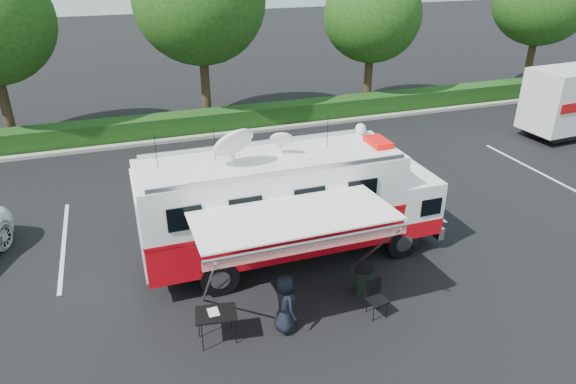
# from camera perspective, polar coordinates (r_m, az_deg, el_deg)

# --- Properties ---
(ground_plane) EXTENTS (120.00, 120.00, 0.00)m
(ground_plane) POSITION_cam_1_polar(r_m,az_deg,el_deg) (15.38, 0.61, -7.15)
(ground_plane) COLOR black
(ground_plane) RESTS_ON ground
(back_border) EXTENTS (60.00, 6.14, 8.87)m
(back_border) POSITION_cam_1_polar(r_m,az_deg,el_deg) (25.83, -6.99, 18.30)
(back_border) COLOR #9E998E
(back_border) RESTS_ON ground_plane
(stall_lines) EXTENTS (24.12, 5.50, 0.01)m
(stall_lines) POSITION_cam_1_polar(r_m,az_deg,el_deg) (17.72, -4.18, -2.38)
(stall_lines) COLOR silver
(stall_lines) RESTS_ON ground_plane
(command_truck) EXTENTS (8.60, 2.37, 4.13)m
(command_truck) POSITION_cam_1_polar(r_m,az_deg,el_deg) (14.46, 0.37, -1.34)
(command_truck) COLOR black
(command_truck) RESTS_ON ground_plane
(awning) EXTENTS (4.69, 2.44, 2.84)m
(awning) POSITION_cam_1_polar(r_m,az_deg,el_deg) (11.78, 0.83, -3.28)
(awning) COLOR white
(awning) RESTS_ON ground_plane
(person) EXTENTS (0.61, 0.82, 1.54)m
(person) POSITION_cam_1_polar(r_m,az_deg,el_deg) (12.83, -0.32, -15.00)
(person) COLOR black
(person) RESTS_ON ground_plane
(folding_table) EXTENTS (1.03, 0.80, 0.80)m
(folding_table) POSITION_cam_1_polar(r_m,az_deg,el_deg) (12.17, -8.00, -13.32)
(folding_table) COLOR black
(folding_table) RESTS_ON ground_plane
(folding_chair) EXTENTS (0.53, 0.56, 0.95)m
(folding_chair) POSITION_cam_1_polar(r_m,az_deg,el_deg) (13.15, 9.69, -11.12)
(folding_chair) COLOR black
(folding_chair) RESTS_ON ground_plane
(trash_bin) EXTENTS (0.50, 0.50, 0.75)m
(trash_bin) POSITION_cam_1_polar(r_m,az_deg,el_deg) (13.90, 8.42, -9.65)
(trash_bin) COLOR black
(trash_bin) RESTS_ON ground_plane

